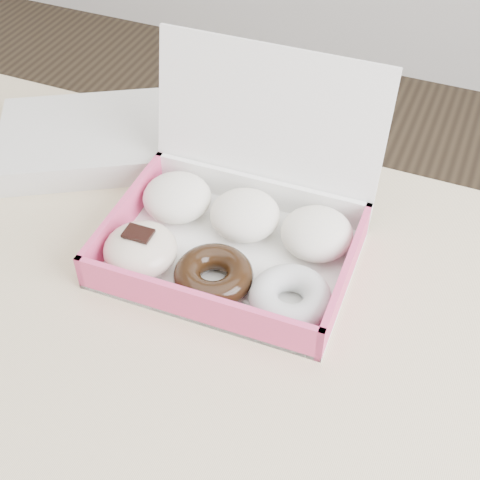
% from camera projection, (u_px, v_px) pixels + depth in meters
% --- Properties ---
extents(table, '(1.20, 0.80, 0.75)m').
position_uv_depth(table, '(178.00, 359.00, 0.87)').
color(table, tan).
rests_on(table, ground).
extents(donut_box, '(0.33, 0.29, 0.23)m').
position_uv_depth(donut_box, '(233.00, 229.00, 0.88)').
color(donut_box, white).
rests_on(donut_box, table).
extents(newspapers, '(0.33, 0.31, 0.04)m').
position_uv_depth(newspapers, '(84.00, 139.00, 1.06)').
color(newspapers, silver).
rests_on(newspapers, table).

